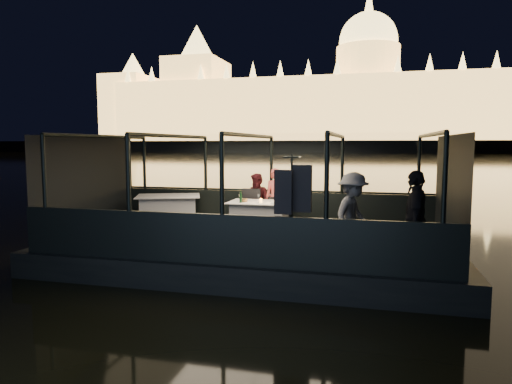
% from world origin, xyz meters
% --- Properties ---
extents(river_water, '(500.00, 500.00, 0.00)m').
position_xyz_m(river_water, '(0.00, 80.00, 0.00)').
color(river_water, black).
rests_on(river_water, ground).
extents(boat_hull, '(8.60, 4.40, 1.00)m').
position_xyz_m(boat_hull, '(0.00, 0.00, 0.00)').
color(boat_hull, black).
rests_on(boat_hull, river_water).
extents(boat_deck, '(8.00, 4.00, 0.04)m').
position_xyz_m(boat_deck, '(0.00, 0.00, 0.48)').
color(boat_deck, black).
rests_on(boat_deck, boat_hull).
extents(gunwale_port, '(8.00, 0.08, 0.90)m').
position_xyz_m(gunwale_port, '(0.00, 2.00, 0.95)').
color(gunwale_port, black).
rests_on(gunwale_port, boat_deck).
extents(gunwale_starboard, '(8.00, 0.08, 0.90)m').
position_xyz_m(gunwale_starboard, '(0.00, -2.00, 0.95)').
color(gunwale_starboard, black).
rests_on(gunwale_starboard, boat_deck).
extents(cabin_glass_port, '(8.00, 0.02, 1.40)m').
position_xyz_m(cabin_glass_port, '(0.00, 2.00, 2.10)').
color(cabin_glass_port, '#99B2B2').
rests_on(cabin_glass_port, gunwale_port).
extents(cabin_glass_starboard, '(8.00, 0.02, 1.40)m').
position_xyz_m(cabin_glass_starboard, '(0.00, -2.00, 2.10)').
color(cabin_glass_starboard, '#99B2B2').
rests_on(cabin_glass_starboard, gunwale_starboard).
extents(cabin_roof_glass, '(8.00, 4.00, 0.02)m').
position_xyz_m(cabin_roof_glass, '(0.00, 0.00, 2.80)').
color(cabin_roof_glass, '#99B2B2').
rests_on(cabin_roof_glass, boat_deck).
extents(end_wall_fore, '(0.02, 4.00, 2.30)m').
position_xyz_m(end_wall_fore, '(-4.00, 0.00, 1.65)').
color(end_wall_fore, black).
rests_on(end_wall_fore, boat_deck).
extents(end_wall_aft, '(0.02, 4.00, 2.30)m').
position_xyz_m(end_wall_aft, '(4.00, 0.00, 1.65)').
color(end_wall_aft, black).
rests_on(end_wall_aft, boat_deck).
extents(canopy_ribs, '(8.00, 4.00, 2.30)m').
position_xyz_m(canopy_ribs, '(0.00, 0.00, 1.65)').
color(canopy_ribs, black).
rests_on(canopy_ribs, boat_deck).
extents(embankment, '(400.00, 140.00, 6.00)m').
position_xyz_m(embankment, '(0.00, 210.00, 1.00)').
color(embankment, '#423D33').
rests_on(embankment, ground).
extents(parliament_building, '(220.00, 32.00, 60.00)m').
position_xyz_m(parliament_building, '(0.00, 175.00, 29.00)').
color(parliament_building, '#F2D18C').
rests_on(parliament_building, embankment).
extents(dining_table_central, '(1.46, 1.06, 0.77)m').
position_xyz_m(dining_table_central, '(-0.05, 0.92, 0.89)').
color(dining_table_central, white).
rests_on(dining_table_central, boat_deck).
extents(dining_table_aft, '(1.88, 1.64, 0.83)m').
position_xyz_m(dining_table_aft, '(-2.46, 1.08, 0.89)').
color(dining_table_aft, silver).
rests_on(dining_table_aft, boat_deck).
extents(chair_port_left, '(0.48, 0.48, 0.99)m').
position_xyz_m(chair_port_left, '(-0.42, 1.37, 0.95)').
color(chair_port_left, black).
rests_on(chair_port_left, boat_deck).
extents(chair_port_right, '(0.38, 0.38, 0.81)m').
position_xyz_m(chair_port_right, '(0.15, 1.40, 0.95)').
color(chair_port_right, black).
rests_on(chair_port_right, boat_deck).
extents(coat_stand, '(0.64, 0.57, 1.95)m').
position_xyz_m(coat_stand, '(1.18, -1.75, 1.40)').
color(coat_stand, black).
rests_on(coat_stand, boat_deck).
extents(person_woman_coral, '(0.62, 0.48, 1.53)m').
position_xyz_m(person_woman_coral, '(0.20, 1.64, 1.25)').
color(person_woman_coral, '#D1544C').
rests_on(person_woman_coral, boat_deck).
extents(person_man_maroon, '(0.80, 0.71, 1.39)m').
position_xyz_m(person_man_maroon, '(-0.27, 1.64, 1.25)').
color(person_man_maroon, '#421218').
rests_on(person_man_maroon, boat_deck).
extents(passenger_stripe, '(0.95, 1.19, 1.61)m').
position_xyz_m(passenger_stripe, '(2.19, -0.96, 1.35)').
color(passenger_stripe, silver).
rests_on(passenger_stripe, boat_deck).
extents(passenger_dark, '(0.52, 1.03, 1.69)m').
position_xyz_m(passenger_dark, '(3.24, -1.46, 1.35)').
color(passenger_dark, black).
rests_on(passenger_dark, boat_deck).
extents(wine_bottle, '(0.07, 0.07, 0.28)m').
position_xyz_m(wine_bottle, '(-0.43, 0.65, 1.42)').
color(wine_bottle, '#133519').
rests_on(wine_bottle, dining_table_central).
extents(bread_basket, '(0.21, 0.21, 0.07)m').
position_xyz_m(bread_basket, '(-0.40, 0.81, 1.31)').
color(bread_basket, brown).
rests_on(bread_basket, dining_table_central).
extents(amber_candle, '(0.06, 0.06, 0.09)m').
position_xyz_m(amber_candle, '(0.03, 0.75, 1.31)').
color(amber_candle, '#FFA93F').
rests_on(amber_candle, dining_table_central).
extents(plate_near, '(0.24, 0.24, 0.01)m').
position_xyz_m(plate_near, '(0.39, 0.64, 1.27)').
color(plate_near, silver).
rests_on(plate_near, dining_table_central).
extents(plate_far, '(0.29, 0.29, 0.01)m').
position_xyz_m(plate_far, '(-0.40, 0.86, 1.27)').
color(plate_far, white).
rests_on(plate_far, dining_table_central).
extents(wine_glass_white, '(0.08, 0.08, 0.19)m').
position_xyz_m(wine_glass_white, '(-0.46, 0.66, 1.36)').
color(wine_glass_white, silver).
rests_on(wine_glass_white, dining_table_central).
extents(wine_glass_red, '(0.06, 0.06, 0.17)m').
position_xyz_m(wine_glass_red, '(0.19, 1.03, 1.36)').
color(wine_glass_red, white).
rests_on(wine_glass_red, dining_table_central).
extents(wine_glass_empty, '(0.08, 0.08, 0.20)m').
position_xyz_m(wine_glass_empty, '(0.00, 0.65, 1.36)').
color(wine_glass_empty, white).
rests_on(wine_glass_empty, dining_table_central).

